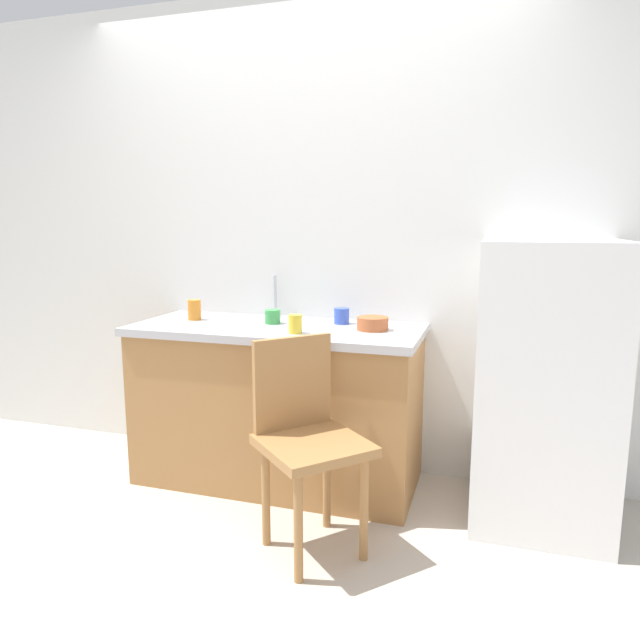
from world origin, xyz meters
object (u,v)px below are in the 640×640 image
(chair, at_px, (307,434))
(terracotta_bowl, at_px, (373,323))
(refrigerator, at_px, (544,384))
(cup_green, at_px, (273,317))
(cup_orange, at_px, (194,310))
(cup_yellow, at_px, (295,324))
(cup_blue, at_px, (342,316))

(chair, relative_size, terracotta_bowl, 5.74)
(refrigerator, distance_m, chair, 1.11)
(refrigerator, bearing_deg, cup_green, 177.21)
(cup_orange, height_order, cup_green, cup_orange)
(cup_orange, bearing_deg, cup_yellow, -17.01)
(cup_yellow, bearing_deg, cup_blue, 65.67)
(terracotta_bowl, height_order, cup_green, cup_green)
(cup_yellow, distance_m, cup_blue, 0.35)
(refrigerator, xyz_separation_m, chair, (-0.95, -0.55, -0.15))
(terracotta_bowl, relative_size, cup_green, 1.90)
(chair, relative_size, cup_green, 10.89)
(cup_yellow, bearing_deg, terracotta_bowl, 29.85)
(cup_green, bearing_deg, refrigerator, -2.79)
(refrigerator, xyz_separation_m, cup_blue, (-1.00, 0.17, 0.24))
(terracotta_bowl, relative_size, cup_yellow, 1.72)
(terracotta_bowl, bearing_deg, cup_blue, 146.89)
(terracotta_bowl, bearing_deg, cup_green, 177.68)
(chair, height_order, cup_yellow, cup_yellow)
(cup_orange, xyz_separation_m, cup_green, (0.45, 0.01, -0.02))
(chair, height_order, cup_orange, cup_orange)
(refrigerator, bearing_deg, cup_orange, 178.38)
(cup_yellow, xyz_separation_m, cup_blue, (0.14, 0.32, -0.00))
(chair, bearing_deg, refrigerator, -16.89)
(chair, height_order, cup_blue, cup_blue)
(chair, distance_m, terracotta_bowl, 0.72)
(refrigerator, distance_m, cup_blue, 1.04)
(cup_yellow, bearing_deg, refrigerator, 7.46)
(chair, bearing_deg, cup_blue, 46.81)
(cup_yellow, relative_size, cup_blue, 1.10)
(refrigerator, xyz_separation_m, cup_yellow, (-1.14, -0.15, 0.24))
(refrigerator, xyz_separation_m, cup_green, (-1.35, 0.07, 0.23))
(cup_green, height_order, cup_blue, cup_blue)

